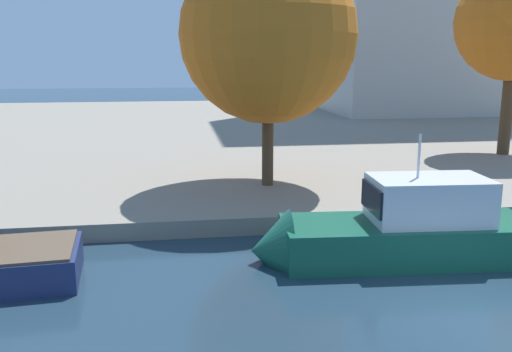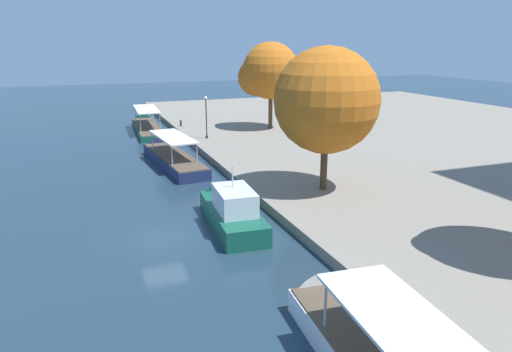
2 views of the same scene
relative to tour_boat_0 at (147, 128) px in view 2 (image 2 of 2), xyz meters
name	(u,v)px [view 2 (image 2 of 2)]	position (x,y,z in m)	size (l,w,h in m)	color
ground_plane	(163,237)	(35.51, -4.15, -0.26)	(220.00, 220.00, 0.00)	#1E3342
tour_boat_0	(147,128)	(0.00, 0.00, 0.00)	(15.29, 3.50, 4.19)	#14513D
tour_boat_1	(171,159)	(18.24, -0.34, 0.16)	(13.77, 3.86, 3.76)	navy
motor_yacht_2	(230,212)	(34.79, 0.27, 0.49)	(8.96, 3.12, 4.77)	#14513D
mooring_bollard_0	(181,123)	(2.14, 4.06, 0.84)	(0.28, 0.28, 0.83)	#2D2D33
lamp_post	(206,115)	(10.87, 5.15, 2.98)	(0.34, 0.34, 4.67)	black
tree_0	(267,72)	(7.20, 13.85, 7.23)	(7.40, 6.99, 10.50)	#4C3823
tree_3	(325,104)	(32.12, 8.23, 6.64)	(7.51, 7.51, 10.25)	#4C3823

